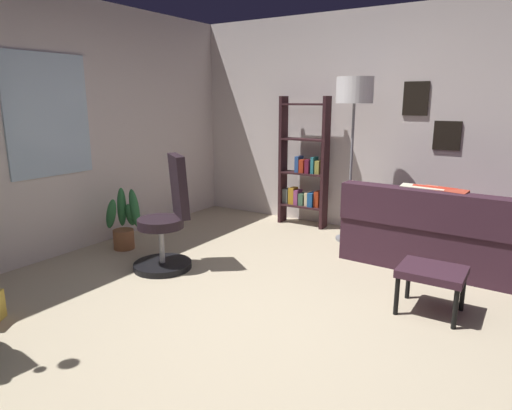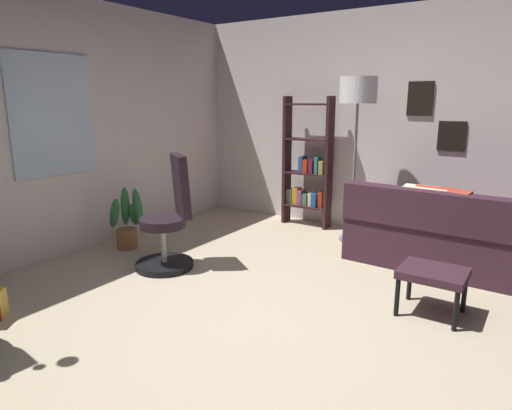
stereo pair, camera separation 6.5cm
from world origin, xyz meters
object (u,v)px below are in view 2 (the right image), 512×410
at_px(couch, 455,233).
at_px(footstool, 433,276).
at_px(office_chair, 169,225).
at_px(potted_plant, 128,222).
at_px(bookshelf, 308,170).
at_px(floor_lamp, 358,100).

distance_m(couch, footstool, 1.34).
height_order(office_chair, potted_plant, office_chair).
distance_m(couch, potted_plant, 3.48).
bearing_deg(bookshelf, couch, -101.51).
relative_size(footstool, floor_lamp, 0.26).
distance_m(office_chair, bookshelf, 2.16).
xyz_separation_m(couch, floor_lamp, (0.07, 1.13, 1.31)).
bearing_deg(floor_lamp, office_chair, 147.09).
bearing_deg(footstool, potted_plant, 92.96).
bearing_deg(footstool, floor_lamp, 40.64).
xyz_separation_m(office_chair, bookshelf, (2.10, -0.40, 0.30)).
relative_size(floor_lamp, potted_plant, 2.78).
bearing_deg(footstool, office_chair, 99.05).
bearing_deg(bookshelf, office_chair, 169.08).
relative_size(footstool, bookshelf, 0.29).
height_order(bookshelf, floor_lamp, floor_lamp).
relative_size(office_chair, potted_plant, 1.66).
height_order(footstool, bookshelf, bookshelf).
bearing_deg(potted_plant, couch, -64.33).
distance_m(office_chair, potted_plant, 0.89).
xyz_separation_m(couch, office_chair, (-1.72, 2.28, 0.14)).
height_order(couch, office_chair, office_chair).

